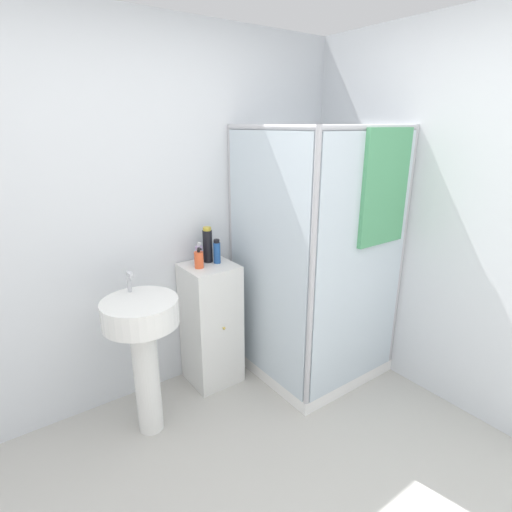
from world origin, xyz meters
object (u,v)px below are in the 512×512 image
shampoo_bottle_tall_black (208,245)px  lotion_bottle_white (199,255)px  soap_dispenser (199,260)px  shampoo_bottle_blue (217,252)px  sink (143,338)px

shampoo_bottle_tall_black → lotion_bottle_white: (-0.07, -0.01, -0.06)m
soap_dispenser → shampoo_bottle_blue: 0.15m
lotion_bottle_white → shampoo_bottle_tall_black: bearing=5.1°
sink → shampoo_bottle_tall_black: size_ratio=4.03×
sink → lotion_bottle_white: (0.55, 0.29, 0.33)m
lotion_bottle_white → shampoo_bottle_blue: bearing=-24.6°
shampoo_bottle_blue → lotion_bottle_white: (-0.11, 0.05, -0.02)m
sink → lotion_bottle_white: bearing=28.1°
soap_dispenser → shampoo_bottle_tall_black: bearing=33.7°
sink → shampoo_bottle_tall_black: (0.62, 0.30, 0.39)m
sink → shampoo_bottle_tall_black: bearing=25.7°
shampoo_bottle_tall_black → lotion_bottle_white: size_ratio=1.58×
shampoo_bottle_tall_black → soap_dispenser: bearing=-146.3°
soap_dispenser → shampoo_bottle_tall_black: shampoo_bottle_tall_black is taller
sink → shampoo_bottle_blue: size_ratio=5.94×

